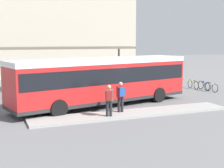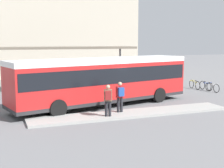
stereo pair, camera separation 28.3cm
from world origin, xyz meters
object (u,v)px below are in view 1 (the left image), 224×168
(city_bus, at_px, (103,78))
(pedestrian_waiting, at_px, (121,95))
(bicycle_yellow, at_px, (193,84))
(potted_planter_near_shelter, at_px, (132,85))
(bicycle_blue, at_px, (204,86))
(pedestrian_companion, at_px, (109,98))
(bicycle_white, at_px, (211,87))

(city_bus, xyz_separation_m, pedestrian_waiting, (0.08, -2.59, -0.66))
(pedestrian_waiting, relative_size, bicycle_yellow, 0.99)
(pedestrian_waiting, relative_size, potted_planter_near_shelter, 1.48)
(bicycle_blue, bearing_deg, pedestrian_companion, -60.36)
(pedestrian_companion, relative_size, bicycle_white, 1.01)
(pedestrian_companion, relative_size, potted_planter_near_shelter, 1.45)
(bicycle_white, height_order, bicycle_yellow, bicycle_yellow)
(city_bus, height_order, pedestrian_waiting, city_bus)
(pedestrian_companion, height_order, bicycle_yellow, pedestrian_companion)
(bicycle_blue, xyz_separation_m, potted_planter_near_shelter, (-6.22, 0.90, 0.24))
(bicycle_yellow, relative_size, potted_planter_near_shelter, 1.49)
(pedestrian_waiting, distance_m, bicycle_blue, 11.37)
(city_bus, height_order, bicycle_white, city_bus)
(pedestrian_waiting, xyz_separation_m, bicycle_yellow, (9.44, 6.42, -0.72))
(city_bus, height_order, pedestrian_companion, city_bus)
(city_bus, distance_m, potted_planter_near_shelter, 5.50)
(city_bus, bearing_deg, bicycle_blue, 2.29)
(bicycle_white, height_order, potted_planter_near_shelter, potted_planter_near_shelter)
(bicycle_white, bearing_deg, pedestrian_waiting, -67.02)
(pedestrian_companion, bearing_deg, bicycle_white, -46.67)
(pedestrian_waiting, bearing_deg, bicycle_white, -62.05)
(city_bus, relative_size, potted_planter_near_shelter, 10.52)
(pedestrian_waiting, relative_size, bicycle_white, 1.03)
(bicycle_yellow, bearing_deg, bicycle_blue, -147.52)
(pedestrian_companion, relative_size, bicycle_yellow, 0.98)
(pedestrian_companion, distance_m, bicycle_white, 12.06)
(bicycle_blue, relative_size, bicycle_yellow, 0.99)
(bicycle_yellow, bearing_deg, pedestrian_waiting, 128.77)
(pedestrian_waiting, xyz_separation_m, pedestrian_companion, (-0.96, -0.68, -0.01))
(city_bus, relative_size, bicycle_blue, 7.17)
(city_bus, xyz_separation_m, potted_planter_near_shelter, (3.78, 3.82, -1.15))
(bicycle_white, relative_size, potted_planter_near_shelter, 1.44)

